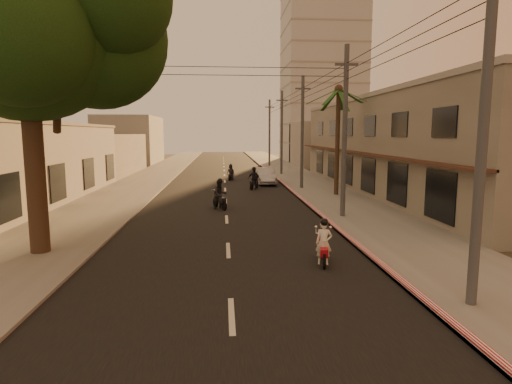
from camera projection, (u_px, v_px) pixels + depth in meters
ground at (229, 266)px, 14.56m from camera, size 160.00×160.00×0.00m
road at (225, 190)px, 34.31m from camera, size 10.00×140.00×0.02m
sidewalk_right at (317, 188)px, 34.88m from camera, size 5.00×140.00×0.12m
sidewalk_left at (130, 190)px, 33.72m from camera, size 5.00×140.00×0.12m
curb_stripe at (299, 197)px, 29.75m from camera, size 0.20×60.00×0.20m
shophouse_row at (406, 144)px, 32.92m from camera, size 8.80×34.20×7.30m
left_building at (3, 164)px, 26.95m from camera, size 8.20×24.20×5.20m
distant_tower at (322, 74)px, 69.20m from camera, size 12.10×12.10×28.00m
broadleaf_tree at (38, 19)px, 15.01m from camera, size 9.60×8.70×12.10m
palm_tree at (339, 95)px, 30.01m from camera, size 5.00×5.00×8.20m
utility_poles at (303, 107)px, 33.90m from camera, size 1.20×48.26×9.00m
filler_right at (324, 144)px, 59.68m from camera, size 8.00×14.00×6.00m
filler_left_near at (96, 155)px, 46.76m from camera, size 8.00×14.00×4.40m
filler_left_far at (130, 140)px, 64.36m from camera, size 8.00×14.00×7.00m
scooter_red at (324, 244)px, 14.71m from camera, size 0.76×1.65×1.63m
scooter_mid_a at (220, 195)px, 25.51m from camera, size 1.34×1.77×1.86m
scooter_mid_b at (254, 179)px, 34.51m from camera, size 1.33×1.76×1.84m
scooter_far_a at (231, 173)px, 41.15m from camera, size 0.98×1.59×1.59m
parked_car at (266, 176)px, 38.04m from camera, size 1.58×4.45×1.46m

